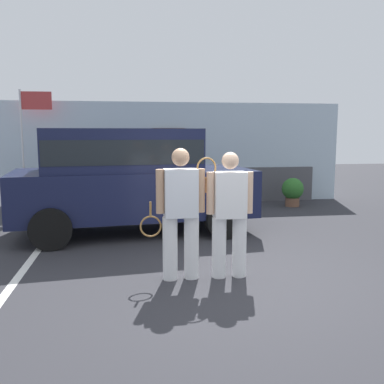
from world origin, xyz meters
TOP-DOWN VIEW (x-y plane):
  - ground_plane at (0.00, 0.00)m, footprint 40.00×40.00m
  - parking_stripe_0 at (-2.92, 1.50)m, footprint 0.12×4.40m
  - house_frontage at (-0.00, 6.68)m, footprint 9.47×0.40m
  - parked_suv at (-1.37, 3.08)m, footprint 4.77×2.55m
  - tennis_player_man at (-0.71, 0.20)m, footprint 0.91×0.29m
  - tennis_player_woman at (-0.04, 0.19)m, footprint 0.78×0.28m
  - potted_plant_by_porch at (3.00, 5.51)m, footprint 0.58×0.58m
  - flag_pole at (-3.86, 6.19)m, footprint 0.80×0.05m

SIDE VIEW (x-z plane):
  - ground_plane at x=0.00m, z-range 0.00..0.00m
  - parking_stripe_0 at x=-2.92m, z-range 0.00..0.01m
  - potted_plant_by_porch at x=3.00m, z-range 0.04..0.81m
  - tennis_player_woman at x=-0.04m, z-range 0.04..1.76m
  - tennis_player_man at x=-0.71m, z-range 0.03..1.80m
  - parked_suv at x=-1.37m, z-range 0.12..2.17m
  - house_frontage at x=0.00m, z-range -0.09..2.73m
  - flag_pole at x=-3.86m, z-range 0.59..3.65m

